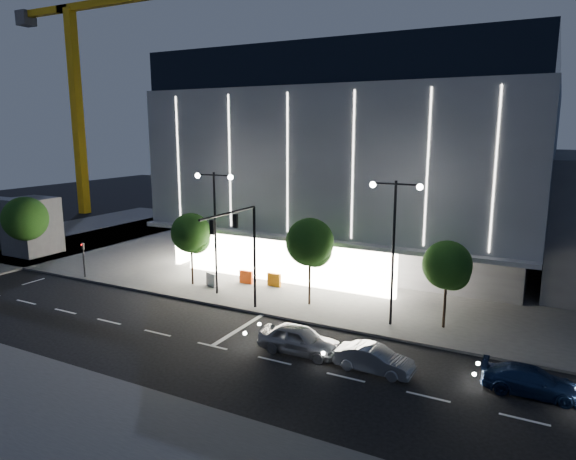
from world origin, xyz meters
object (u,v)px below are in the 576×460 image
(street_lamp_east, at_px, (394,232))
(barrier_b, at_px, (212,279))
(tree_right, at_px, (447,268))
(barrier_c, at_px, (274,280))
(barrier_a, at_px, (246,277))
(car_lead, at_px, (299,339))
(street_lamp_west, at_px, (215,215))
(ped_signal_far, at_px, (83,256))
(traffic_mast, at_px, (242,240))
(tree_left, at_px, (191,235))
(car_second, at_px, (374,359))
(tower_crane, at_px, (79,65))
(tree_mid, at_px, (310,245))
(car_third, at_px, (532,381))

(street_lamp_east, bearing_deg, barrier_b, 174.78)
(tree_right, height_order, barrier_c, tree_right)
(barrier_a, distance_m, barrier_c, 2.33)
(street_lamp_east, height_order, car_lead, street_lamp_east)
(car_lead, bearing_deg, tree_right, -42.45)
(street_lamp_west, relative_size, barrier_b, 8.18)
(car_lead, distance_m, barrier_b, 13.36)
(car_lead, bearing_deg, ped_signal_far, 77.55)
(traffic_mast, height_order, tree_left, traffic_mast)
(car_second, bearing_deg, tower_crane, 63.65)
(ped_signal_far, height_order, tree_left, tree_left)
(tower_crane, bearing_deg, barrier_a, -26.15)
(street_lamp_west, bearing_deg, ped_signal_far, -172.87)
(tree_mid, distance_m, car_second, 10.73)
(barrier_b, bearing_deg, street_lamp_east, 13.59)
(street_lamp_east, bearing_deg, car_second, -80.75)
(traffic_mast, xyz_separation_m, tree_mid, (3.03, 3.68, -0.69))
(tree_left, bearing_deg, tree_right, -0.00)
(street_lamp_west, relative_size, street_lamp_east, 1.00)
(tree_mid, relative_size, car_second, 1.55)
(car_lead, distance_m, barrier_c, 11.71)
(ped_signal_far, distance_m, barrier_a, 13.44)
(street_lamp_west, bearing_deg, tower_crane, 149.88)
(barrier_a, bearing_deg, ped_signal_far, -160.84)
(car_lead, height_order, barrier_b, car_lead)
(street_lamp_east, height_order, barrier_a, street_lamp_east)
(tower_crane, relative_size, car_second, 8.08)
(traffic_mast, height_order, street_lamp_east, street_lamp_east)
(car_lead, relative_size, car_second, 1.15)
(tower_crane, xyz_separation_m, car_lead, (47.64, -28.03, -19.73))
(street_lamp_east, bearing_deg, traffic_mast, -163.52)
(tree_right, bearing_deg, barrier_a, 172.31)
(tree_right, relative_size, barrier_a, 5.01)
(street_lamp_west, relative_size, tree_mid, 1.46)
(street_lamp_east, relative_size, tree_left, 1.57)
(car_second, xyz_separation_m, barrier_c, (-11.15, 9.69, -0.00))
(car_lead, xyz_separation_m, barrier_b, (-11.15, 7.35, -0.13))
(barrier_c, bearing_deg, tree_right, -9.15)
(street_lamp_west, distance_m, tower_crane, 46.19)
(barrier_b, bearing_deg, car_third, 3.11)
(barrier_b, xyz_separation_m, barrier_c, (4.29, 2.13, 0.00))
(traffic_mast, relative_size, car_second, 1.78)
(street_lamp_east, bearing_deg, car_third, -31.76)
(barrier_c, bearing_deg, tree_left, -156.06)
(tree_left, distance_m, barrier_b, 3.73)
(tower_crane, height_order, car_third, tower_crane)
(street_lamp_east, bearing_deg, tree_mid, 170.31)
(street_lamp_west, distance_m, car_third, 22.34)
(car_second, relative_size, barrier_a, 3.60)
(tree_left, height_order, car_second, tree_left)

